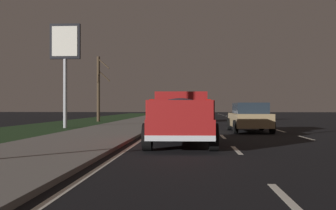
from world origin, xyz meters
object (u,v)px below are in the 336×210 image
object	(u,v)px
sedan_white	(188,113)
bare_tree_far	(99,88)
pickup_truck	(181,117)
sedan_tan	(250,117)
gas_price_sign	(65,50)

from	to	relation	value
sedan_white	bare_tree_far	xyz separation A→B (m)	(-0.57, 7.95, 2.25)
pickup_truck	bare_tree_far	xyz separation A→B (m)	(22.40, 7.95, 2.05)
bare_tree_far	sedan_tan	bearing A→B (deg)	-142.11
gas_price_sign	bare_tree_far	world-z (taller)	gas_price_sign
pickup_truck	sedan_tan	world-z (taller)	pickup_truck
gas_price_sign	sedan_white	bearing A→B (deg)	-32.70
sedan_white	gas_price_sign	world-z (taller)	gas_price_sign
pickup_truck	sedan_tan	distance (m)	8.51
pickup_truck	sedan_tan	xyz separation A→B (m)	(7.79, -3.42, -0.20)
sedan_white	gas_price_sign	size ratio (longest dim) A/B	0.68
gas_price_sign	bare_tree_far	bearing A→B (deg)	2.06
sedan_tan	bare_tree_far	size ratio (longest dim) A/B	0.76
gas_price_sign	pickup_truck	bearing A→B (deg)	-146.08
pickup_truck	bare_tree_far	world-z (taller)	bare_tree_far
sedan_white	bare_tree_far	distance (m)	8.28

